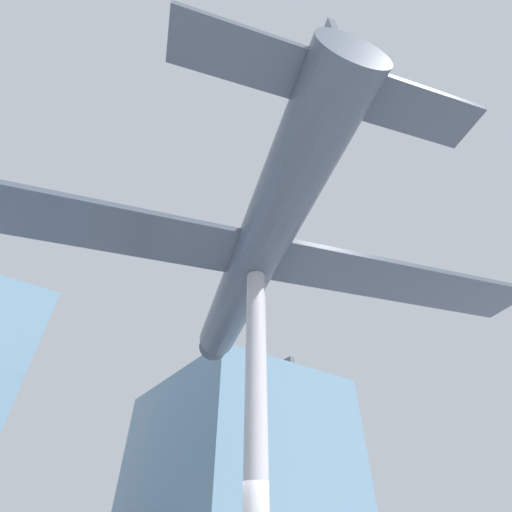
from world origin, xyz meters
The scene contains 3 objects.
glass_pavilion_right centered at (10.49, 16.95, 5.32)m, with size 11.80×14.58×11.22m.
support_pylon_central centered at (0.00, 0.00, 3.97)m, with size 0.56×0.56×7.93m.
suspended_airplane centered at (0.03, 0.07, 8.76)m, with size 20.68×14.41×3.20m.
Camera 1 is at (-5.17, -7.09, 1.65)m, focal length 24.00 mm.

